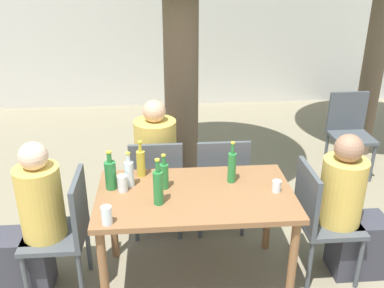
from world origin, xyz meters
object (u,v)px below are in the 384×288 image
green_bottle_2 (158,187)px  green_bottle_5 (111,174)px  person_seated_1 (350,215)px  green_bottle_3 (232,167)px  patio_chair_1 (319,215)px  oil_cruet_1 (141,163)px  drinking_glass_2 (107,215)px  person_seated_0 (31,229)px  patio_chair_2 (157,181)px  patio_chair_4 (349,128)px  drinking_glass_1 (277,186)px  dining_table_front (195,204)px  patio_chair_3 (221,179)px  green_bottle_4 (164,175)px  water_bottle_0 (129,173)px  person_seated_2 (156,167)px  patio_chair_0 (66,227)px  drinking_glass_0 (122,183)px

green_bottle_2 → green_bottle_5: (-0.34, 0.24, -0.02)m
person_seated_1 → green_bottle_3: (-0.89, 0.15, 0.37)m
patio_chair_1 → oil_cruet_1: bearing=77.4°
drinking_glass_2 → person_seated_0: bearing=150.3°
person_seated_1 → green_bottle_3: size_ratio=3.67×
patio_chair_2 → drinking_glass_2: bearing=72.5°
patio_chair_4 → drinking_glass_1: bearing=-127.4°
dining_table_front → patio_chair_3: size_ratio=1.51×
oil_cruet_1 → drinking_glass_1: 1.02m
green_bottle_4 → drinking_glass_1: 0.81m
green_bottle_4 → water_bottle_0: bearing=168.1°
person_seated_2 → green_bottle_2: person_seated_2 is taller
oil_cruet_1 → green_bottle_3: green_bottle_3 is taller
patio_chair_3 → green_bottle_2: green_bottle_2 is taller
dining_table_front → patio_chair_2: (-0.28, 0.63, -0.14)m
drinking_glass_1 → drinking_glass_2: 1.21m
water_bottle_0 → drinking_glass_1: (1.05, -0.17, -0.06)m
person_seated_2 → patio_chair_0: bearing=53.0°
green_bottle_2 → drinking_glass_1: 0.85m
water_bottle_0 → green_bottle_3: bearing=0.0°
green_bottle_5 → drinking_glass_1: size_ratio=3.48×
patio_chair_2 → person_seated_1: size_ratio=0.79×
green_bottle_2 → drinking_glass_1: (0.84, 0.10, -0.09)m
patio_chair_0 → patio_chair_4: bearing=120.9°
dining_table_front → green_bottle_3: size_ratio=4.35×
patio_chair_2 → water_bottle_0: 0.63m
green_bottle_3 → person_seated_2: bearing=128.0°
patio_chair_0 → drinking_glass_1: bearing=89.1°
green_bottle_2 → person_seated_1: bearing=4.8°
oil_cruet_1 → green_bottle_5: 0.28m
person_seated_0 → oil_cruet_1: (0.79, 0.30, 0.35)m
patio_chair_2 → person_seated_1: 1.59m
water_bottle_0 → green_bottle_2: 0.34m
person_seated_0 → green_bottle_2: (0.92, -0.12, 0.37)m
water_bottle_0 → green_bottle_4: size_ratio=1.00×
green_bottle_5 → drinking_glass_1: green_bottle_5 is taller
patio_chair_2 → oil_cruet_1: bearing=72.1°
patio_chair_0 → drinking_glass_2: patio_chair_0 is taller
person_seated_2 → oil_cruet_1: size_ratio=4.24×
patio_chair_1 → patio_chair_3: 0.91m
green_bottle_2 → green_bottle_4: (0.04, 0.21, -0.03)m
patio_chair_4 → drinking_glass_0: size_ratio=7.53×
patio_chair_4 → green_bottle_4: (-2.12, -1.61, 0.34)m
patio_chair_1 → patio_chair_4: 1.95m
green_bottle_5 → water_bottle_0: bearing=11.9°
patio_chair_0 → green_bottle_2: green_bottle_2 is taller
person_seated_2 → green_bottle_4: bearing=94.6°
green_bottle_3 → drinking_glass_2: (-0.87, -0.48, -0.06)m
patio_chair_4 → water_bottle_0: water_bottle_0 is taller
person_seated_0 → drinking_glass_0: (0.66, 0.07, 0.30)m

